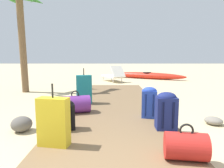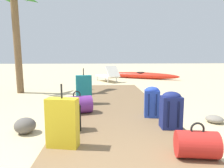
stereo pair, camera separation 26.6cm
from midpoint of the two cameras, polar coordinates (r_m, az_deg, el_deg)
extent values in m
plane|color=#CCB789|center=(4.51, 2.05, -8.76)|extent=(60.00, 60.00, 0.00)
cube|color=brown|center=(5.18, 1.75, -6.13)|extent=(2.15, 7.02, 0.08)
cube|color=#2847B7|center=(4.17, 11.79, -5.39)|extent=(0.32, 0.26, 0.53)
ellipsoid|color=#2847B7|center=(4.12, 11.89, -1.78)|extent=(0.30, 0.24, 0.14)
cylinder|color=navy|center=(4.06, 10.84, -5.71)|extent=(0.04, 0.04, 0.42)
cylinder|color=navy|center=(4.07, 12.88, -5.74)|extent=(0.04, 0.04, 0.42)
cylinder|color=#6B2D84|center=(4.46, -8.47, -5.54)|extent=(0.69, 0.52, 0.36)
torus|color=black|center=(4.42, -8.53, -2.86)|extent=(0.16, 0.07, 0.16)
cylinder|color=red|center=(2.70, 22.14, -15.46)|extent=(0.52, 0.39, 0.32)
torus|color=black|center=(2.64, 22.35, -11.66)|extent=(0.17, 0.05, 0.16)
cube|color=black|center=(3.49, -10.58, -8.86)|extent=(0.33, 0.27, 0.42)
ellipsoid|color=black|center=(3.44, -10.67, -5.49)|extent=(0.32, 0.25, 0.14)
cylinder|color=black|center=(3.39, -11.63, -9.38)|extent=(0.04, 0.04, 0.34)
cylinder|color=black|center=(3.41, -9.18, -9.25)|extent=(0.04, 0.04, 0.34)
cube|color=#197A7F|center=(5.28, -6.37, -1.48)|extent=(0.41, 0.28, 0.72)
cylinder|color=black|center=(5.22, -6.44, 3.35)|extent=(0.02, 0.02, 0.17)
cube|color=navy|center=(3.60, 16.51, -7.62)|extent=(0.33, 0.26, 0.53)
ellipsoid|color=navy|center=(3.54, 16.67, -3.44)|extent=(0.32, 0.25, 0.17)
cylinder|color=black|center=(3.46, 15.74, -8.21)|extent=(0.04, 0.04, 0.43)
cylinder|color=black|center=(3.50, 18.38, -8.11)|extent=(0.04, 0.04, 0.43)
cube|color=gold|center=(2.89, -13.24, -10.07)|extent=(0.44, 0.25, 0.65)
cylinder|color=black|center=(2.79, -13.51, -1.80)|extent=(0.02, 0.02, 0.19)
cylinder|color=brown|center=(7.85, -22.54, 10.23)|extent=(0.23, 0.35, 3.41)
cube|color=white|center=(10.48, 0.63, 2.13)|extent=(1.17, 1.52, 0.08)
cube|color=white|center=(9.93, 2.24, 3.44)|extent=(0.74, 0.67, 0.54)
cylinder|color=silver|center=(10.88, -1.87, 1.54)|extent=(0.04, 0.04, 0.22)
cylinder|color=silver|center=(11.10, 0.37, 1.66)|extent=(0.04, 0.04, 0.22)
cylinder|color=silver|center=(9.89, 0.92, 0.92)|extent=(0.04, 0.04, 0.22)
cylinder|color=silver|center=(10.12, 3.31, 1.07)|extent=(0.04, 0.04, 0.22)
ellipsoid|color=red|center=(11.90, 10.08, 2.30)|extent=(4.01, 2.53, 0.36)
torus|color=black|center=(11.89, 10.10, 3.08)|extent=(0.66, 0.66, 0.05)
ellipsoid|color=#5B5651|center=(3.86, -21.78, -10.15)|extent=(0.49, 0.49, 0.26)
ellipsoid|color=gray|center=(4.45, 27.41, -8.88)|extent=(0.43, 0.44, 0.15)
camera|label=1|loc=(0.13, 91.40, -0.19)|focal=33.47mm
camera|label=2|loc=(0.13, -88.60, 0.19)|focal=33.47mm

